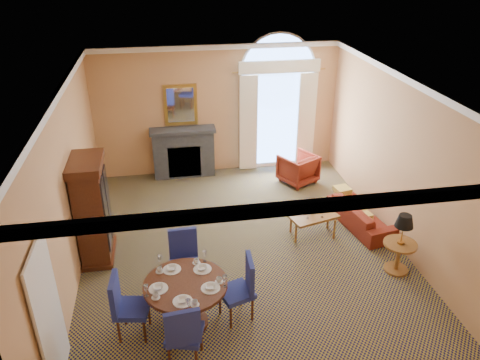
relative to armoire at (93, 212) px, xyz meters
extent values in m
plane|color=#14133C|center=(2.72, -0.38, -0.96)|extent=(7.50, 7.50, 0.00)
cube|color=tan|center=(2.72, 3.37, 0.64)|extent=(6.00, 0.04, 3.20)
cube|color=tan|center=(-0.28, -0.38, 0.64)|extent=(0.04, 7.50, 3.20)
cube|color=tan|center=(5.72, -0.38, 0.64)|extent=(0.04, 7.50, 3.20)
cube|color=white|center=(2.72, -0.38, 2.24)|extent=(6.00, 7.50, 0.04)
cube|color=white|center=(2.72, -0.38, 2.18)|extent=(6.00, 7.50, 0.12)
cube|color=white|center=(-0.24, -2.78, 0.07)|extent=(0.08, 0.90, 2.06)
cube|color=#3E434A|center=(1.82, 3.17, -0.36)|extent=(1.50, 0.40, 1.20)
cube|color=#3E434A|center=(1.82, 3.14, 0.28)|extent=(1.60, 0.46, 0.08)
cube|color=gold|center=(1.82, 3.34, 0.84)|extent=(0.80, 0.04, 1.00)
cube|color=white|center=(1.82, 3.32, 0.84)|extent=(0.64, 0.02, 0.84)
cube|color=white|center=(4.22, 3.35, 0.29)|extent=(1.90, 0.04, 2.50)
cube|color=#90B6F1|center=(4.22, 3.34, 0.29)|extent=(1.70, 0.02, 2.30)
cylinder|color=white|center=(4.22, 3.35, 1.54)|extent=(1.90, 0.04, 1.90)
cube|color=#F0E8CB|center=(3.47, 3.23, 0.29)|extent=(0.45, 0.06, 2.45)
cube|color=#F0E8CB|center=(4.97, 3.23, 0.29)|extent=(0.45, 0.06, 2.45)
cube|color=#F0E8CB|center=(4.22, 3.23, 1.69)|extent=(2.00, 0.08, 0.30)
cube|color=#3E1C0E|center=(0.00, 0.00, -0.04)|extent=(0.50, 0.92, 1.83)
cube|color=#3E1C0E|center=(0.00, 0.00, 0.95)|extent=(0.57, 1.01, 0.15)
cube|color=#3E1C0E|center=(0.00, 0.00, -0.91)|extent=(0.57, 1.01, 0.09)
cylinder|color=#3E1C0E|center=(1.52, -2.08, -0.19)|extent=(1.26, 1.26, 0.05)
cylinder|color=#3E1C0E|center=(1.52, -2.08, -0.59)|extent=(0.17, 0.17, 0.74)
cylinder|color=#3E1C0E|center=(1.52, -2.08, -0.92)|extent=(0.63, 0.63, 0.06)
cylinder|color=silver|center=(1.80, -1.80, -0.16)|extent=(0.28, 0.28, 0.01)
imported|color=silver|center=(1.80, -1.80, -0.13)|extent=(0.15, 0.15, 0.04)
imported|color=silver|center=(1.72, -1.63, -0.12)|extent=(0.09, 0.09, 0.07)
cylinder|color=silver|center=(1.34, -1.73, -0.16)|extent=(0.28, 0.28, 0.01)
imported|color=silver|center=(1.34, -1.73, -0.13)|extent=(0.15, 0.15, 0.04)
imported|color=silver|center=(1.15, -1.75, -0.12)|extent=(0.09, 0.09, 0.07)
cylinder|color=silver|center=(1.12, -2.15, -0.16)|extent=(0.28, 0.28, 0.01)
imported|color=silver|center=(1.12, -2.15, -0.13)|extent=(0.15, 0.15, 0.04)
imported|color=silver|center=(1.08, -2.33, -0.12)|extent=(0.09, 0.09, 0.07)
cylinder|color=silver|center=(1.46, -2.48, -0.16)|extent=(0.28, 0.28, 0.01)
imported|color=silver|center=(1.46, -2.48, -0.13)|extent=(0.15, 0.15, 0.04)
imported|color=silver|center=(1.62, -2.57, -0.12)|extent=(0.09, 0.09, 0.07)
cylinder|color=silver|center=(1.87, -2.26, -0.16)|extent=(0.28, 0.28, 0.01)
imported|color=silver|center=(1.87, -2.26, -0.13)|extent=(0.15, 0.15, 0.04)
imported|color=silver|center=(2.01, -2.14, -0.12)|extent=(0.09, 0.09, 0.07)
cube|color=navy|center=(1.54, -1.26, -0.48)|extent=(0.48, 0.48, 0.08)
cube|color=navy|center=(1.55, -1.04, -0.16)|extent=(0.48, 0.09, 0.57)
cylinder|color=#3E1C0E|center=(1.73, -1.07, -0.74)|extent=(0.04, 0.04, 0.44)
cylinder|color=#3E1C0E|center=(1.36, -1.07, -0.74)|extent=(0.04, 0.04, 0.44)
cylinder|color=#3E1C0E|center=(1.73, -1.45, -0.74)|extent=(0.04, 0.04, 0.44)
cylinder|color=#3E1C0E|center=(1.35, -1.45, -0.74)|extent=(0.04, 0.04, 0.44)
cube|color=navy|center=(1.45, -2.78, -0.48)|extent=(0.59, 0.59, 0.08)
cube|color=navy|center=(1.42, -2.99, -0.16)|extent=(0.48, 0.12, 0.57)
cylinder|color=#3E1C0E|center=(1.21, -2.90, -0.74)|extent=(0.04, 0.04, 0.44)
cylinder|color=#3E1C0E|center=(1.57, -3.01, -0.74)|extent=(0.04, 0.04, 0.44)
cylinder|color=#3E1C0E|center=(1.32, -2.54, -0.74)|extent=(0.04, 0.04, 0.44)
cylinder|color=#3E1C0E|center=(1.68, -2.65, -0.74)|extent=(0.04, 0.04, 0.44)
cube|color=navy|center=(2.28, -2.05, -0.48)|extent=(0.60, 0.60, 0.08)
cube|color=navy|center=(2.50, -2.04, -0.16)|extent=(0.09, 0.48, 0.57)
cylinder|color=#3E1C0E|center=(2.52, -2.17, -0.74)|extent=(0.04, 0.04, 0.44)
cylinder|color=#3E1C0E|center=(2.40, -1.82, -0.74)|extent=(0.04, 0.04, 0.44)
cylinder|color=#3E1C0E|center=(2.16, -2.29, -0.74)|extent=(0.04, 0.04, 0.44)
cylinder|color=#3E1C0E|center=(2.05, -1.93, -0.74)|extent=(0.04, 0.04, 0.44)
cube|color=navy|center=(0.72, -2.15, -0.48)|extent=(0.55, 0.55, 0.08)
cube|color=navy|center=(0.51, -2.16, -0.16)|extent=(0.11, 0.48, 0.57)
cylinder|color=#3E1C0E|center=(0.57, -1.93, -0.74)|extent=(0.04, 0.04, 0.44)
cylinder|color=#3E1C0E|center=(0.51, -2.30, -0.74)|extent=(0.04, 0.04, 0.44)
cylinder|color=#3E1C0E|center=(0.94, -1.99, -0.74)|extent=(0.04, 0.04, 0.44)
cylinder|color=#3E1C0E|center=(0.88, -2.36, -0.74)|extent=(0.04, 0.04, 0.44)
imported|color=maroon|center=(5.27, 0.14, -0.71)|extent=(0.96, 1.79, 0.50)
imported|color=maroon|center=(4.54, 2.31, -0.59)|extent=(1.07, 1.07, 0.73)
cube|color=brown|center=(4.17, -0.03, -0.51)|extent=(1.04, 0.74, 0.05)
cylinder|color=brown|center=(3.78, -0.22, -0.75)|extent=(0.05, 0.05, 0.42)
cylinder|color=brown|center=(4.56, -0.22, -0.75)|extent=(0.05, 0.05, 0.42)
cylinder|color=brown|center=(3.78, 0.15, -0.75)|extent=(0.05, 0.05, 0.42)
cylinder|color=brown|center=(4.56, 0.15, -0.75)|extent=(0.05, 0.05, 0.42)
cylinder|color=brown|center=(5.32, -1.38, -0.39)|extent=(0.59, 0.59, 0.04)
cylinder|color=brown|center=(5.32, -1.38, -0.68)|extent=(0.08, 0.08, 0.55)
cylinder|color=brown|center=(5.32, -1.38, -0.94)|extent=(0.43, 0.43, 0.04)
camera|label=1|loc=(1.39, -7.61, 4.32)|focal=35.00mm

